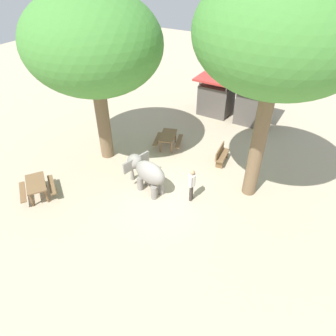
{
  "coord_description": "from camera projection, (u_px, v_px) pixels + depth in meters",
  "views": [
    {
      "loc": [
        5.51,
        -8.89,
        9.25
      ],
      "look_at": [
        -0.32,
        0.97,
        0.8
      ],
      "focal_mm": 32.3,
      "sensor_mm": 36.0,
      "label": 1
    }
  ],
  "objects": [
    {
      "name": "picnic_table_far",
      "position": [
        36.0,
        186.0,
        13.52
      ],
      "size": [
        2.08,
        2.07,
        0.78
      ],
      "rotation": [
        0.0,
        0.0,
        2.53
      ],
      "color": "brown",
      "rests_on": "ground_plane"
    },
    {
      "name": "elephant",
      "position": [
        147.0,
        172.0,
        13.66
      ],
      "size": [
        2.29,
        1.57,
        1.57
      ],
      "rotation": [
        0.0,
        0.0,
        2.91
      ],
      "color": "gray",
      "rests_on": "ground_plane"
    },
    {
      "name": "market_stall_red",
      "position": [
        216.0,
        97.0,
        20.08
      ],
      "size": [
        2.5,
        2.5,
        2.52
      ],
      "color": "#59514C",
      "rests_on": "ground_plane"
    },
    {
      "name": "person_handler",
      "position": [
        192.0,
        183.0,
        13.12
      ],
      "size": [
        0.32,
        0.5,
        1.62
      ],
      "rotation": [
        0.0,
        0.0,
        -2.9
      ],
      "color": "#3F3833",
      "rests_on": "ground_plane"
    },
    {
      "name": "market_stall_teal",
      "position": [
        255.0,
        105.0,
        19.02
      ],
      "size": [
        2.5,
        2.5,
        2.52
      ],
      "color": "#59514C",
      "rests_on": "ground_plane"
    },
    {
      "name": "picnic_table_near",
      "position": [
        168.0,
        138.0,
        16.88
      ],
      "size": [
        1.9,
        1.91,
        0.78
      ],
      "rotation": [
        0.0,
        0.0,
        1.91
      ],
      "color": "brown",
      "rests_on": "ground_plane"
    },
    {
      "name": "shade_tree_secondary",
      "position": [
        281.0,
        35.0,
        10.03
      ],
      "size": [
        6.08,
        5.57,
        9.06
      ],
      "color": "brown",
      "rests_on": "ground_plane"
    },
    {
      "name": "ground_plane",
      "position": [
        163.0,
        195.0,
        13.91
      ],
      "size": [
        60.0,
        60.0,
        0.0
      ],
      "primitive_type": "plane",
      "color": "#BAA88C"
    },
    {
      "name": "wooden_bench",
      "position": [
        221.0,
        155.0,
        15.74
      ],
      "size": [
        0.55,
        1.44,
        0.88
      ],
      "rotation": [
        0.0,
        0.0,
        4.82
      ],
      "color": "brown",
      "rests_on": "ground_plane"
    },
    {
      "name": "shade_tree_main",
      "position": [
        92.0,
        44.0,
        13.12
      ],
      "size": [
        6.39,
        5.86,
        8.1
      ],
      "color": "brown",
      "rests_on": "ground_plane"
    }
  ]
}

